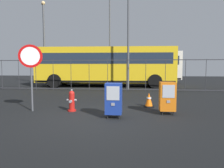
% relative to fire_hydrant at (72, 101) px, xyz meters
% --- Properties ---
extents(ground_plane, '(60.00, 60.00, 0.00)m').
position_rel_fire_hydrant_xyz_m(ground_plane, '(1.02, -0.77, -0.35)').
color(ground_plane, black).
extents(fire_hydrant, '(0.33, 0.32, 0.75)m').
position_rel_fire_hydrant_xyz_m(fire_hydrant, '(0.00, 0.00, 0.00)').
color(fire_hydrant, red).
rests_on(fire_hydrant, ground_plane).
extents(newspaper_box_primary, '(0.48, 0.42, 1.02)m').
position_rel_fire_hydrant_xyz_m(newspaper_box_primary, '(3.13, -0.11, 0.22)').
color(newspaper_box_primary, black).
rests_on(newspaper_box_primary, ground_plane).
extents(newspaper_box_secondary, '(0.48, 0.42, 1.02)m').
position_rel_fire_hydrant_xyz_m(newspaper_box_secondary, '(1.50, -0.74, 0.22)').
color(newspaper_box_secondary, black).
rests_on(newspaper_box_secondary, ground_plane).
extents(stop_sign, '(0.71, 0.31, 2.23)m').
position_rel_fire_hydrant_xyz_m(stop_sign, '(-1.33, -0.15, 1.25)').
color(stop_sign, '#4C4F54').
rests_on(stop_sign, ground_plane).
extents(traffic_cone, '(0.36, 0.36, 0.53)m').
position_rel_fire_hydrant_xyz_m(traffic_cone, '(2.65, 1.09, -0.09)').
color(traffic_cone, black).
rests_on(traffic_cone, ground_plane).
extents(fence_barrier, '(18.03, 0.04, 2.00)m').
position_rel_fire_hydrant_xyz_m(fence_barrier, '(1.02, 6.16, 0.67)').
color(fence_barrier, '#2D2D33').
rests_on(fence_barrier, ground_plane).
extents(bus_near, '(10.61, 3.18, 3.00)m').
position_rel_fire_hydrant_xyz_m(bus_near, '(-0.13, 9.16, 1.36)').
color(bus_near, gold).
rests_on(bus_near, ground_plane).
extents(bus_far, '(10.73, 3.82, 3.00)m').
position_rel_fire_hydrant_xyz_m(bus_far, '(1.12, 12.92, 1.36)').
color(bus_far, beige).
rests_on(bus_far, ground_plane).
extents(street_light_near_left, '(0.32, 0.32, 7.15)m').
position_rel_fire_hydrant_xyz_m(street_light_near_left, '(1.71, 6.73, 3.79)').
color(street_light_near_left, '#4C4F54').
rests_on(street_light_near_left, ground_plane).
extents(street_light_near_right, '(0.32, 0.32, 7.89)m').
position_rel_fire_hydrant_xyz_m(street_light_near_right, '(-0.09, 11.77, 4.17)').
color(street_light_near_right, '#4C4F54').
rests_on(street_light_near_right, ground_plane).
extents(street_light_far_left, '(0.32, 0.32, 7.17)m').
position_rel_fire_hydrant_xyz_m(street_light_far_left, '(-5.70, 10.45, 3.80)').
color(street_light_far_left, '#4C4F54').
rests_on(street_light_far_left, ground_plane).
extents(street_light_far_right, '(0.32, 0.32, 7.44)m').
position_rel_fire_hydrant_xyz_m(street_light_far_right, '(-6.18, 11.44, 3.94)').
color(street_light_far_right, '#4C4F54').
rests_on(street_light_far_right, ground_plane).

